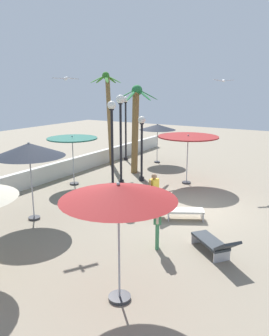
% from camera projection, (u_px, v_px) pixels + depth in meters
% --- Properties ---
extents(ground_plane, '(56.00, 56.00, 0.00)m').
position_uv_depth(ground_plane, '(194.00, 209.00, 13.88)').
color(ground_plane, gray).
extents(boundary_wall, '(25.20, 0.30, 0.90)m').
position_uv_depth(boundary_wall, '(49.00, 173.00, 17.91)').
color(boundary_wall, silver).
rests_on(boundary_wall, ground_plane).
extents(patio_umbrella_0, '(2.66, 2.66, 2.93)m').
position_uv_depth(patio_umbrella_0, '(118.00, 193.00, 7.38)').
color(patio_umbrella_0, '#333338').
rests_on(patio_umbrella_0, ground_plane).
extents(patio_umbrella_1, '(3.09, 3.09, 2.59)m').
position_uv_depth(patio_umbrella_1, '(188.00, 138.00, 17.02)').
color(patio_umbrella_1, '#333338').
rests_on(patio_umbrella_1, ground_plane).
extents(patio_umbrella_2, '(2.39, 2.39, 2.61)m').
position_uv_depth(patio_umbrella_2, '(158.00, 127.00, 21.83)').
color(patio_umbrella_2, '#333338').
rests_on(patio_umbrella_2, ground_plane).
extents(patio_umbrella_3, '(2.63, 2.63, 3.00)m').
position_uv_depth(patio_umbrella_3, '(29.00, 150.00, 12.21)').
color(patio_umbrella_3, '#333338').
rests_on(patio_umbrella_3, ground_plane).
extents(patio_umbrella_4, '(2.54, 2.54, 2.57)m').
position_uv_depth(patio_umbrella_4, '(72.00, 141.00, 16.85)').
color(patio_umbrella_4, '#333338').
rests_on(patio_umbrella_4, ground_plane).
extents(palm_tree_1, '(2.44, 2.26, 5.07)m').
position_uv_depth(palm_tree_1, '(136.00, 120.00, 19.14)').
color(palm_tree_1, brown).
rests_on(palm_tree_1, ground_plane).
extents(palm_tree_3, '(1.95, 2.02, 5.84)m').
position_uv_depth(palm_tree_3, '(109.00, 111.00, 20.71)').
color(palm_tree_3, olive).
rests_on(palm_tree_3, ground_plane).
extents(lamp_post_0, '(0.38, 0.38, 4.32)m').
position_uv_depth(lamp_post_0, '(126.00, 121.00, 22.48)').
color(lamp_post_0, black).
rests_on(lamp_post_0, ground_plane).
extents(lamp_post_1, '(0.44, 0.44, 4.58)m').
position_uv_depth(lamp_post_1, '(121.00, 125.00, 16.77)').
color(lamp_post_1, black).
rests_on(lamp_post_1, ground_plane).
extents(lamp_post_2, '(0.39, 0.39, 4.34)m').
position_uv_depth(lamp_post_2, '(112.00, 136.00, 15.45)').
color(lamp_post_2, black).
rests_on(lamp_post_2, ground_plane).
extents(lamp_post_3, '(0.39, 0.39, 3.48)m').
position_uv_depth(lamp_post_3, '(142.00, 140.00, 17.54)').
color(lamp_post_3, black).
rests_on(lamp_post_3, ground_plane).
extents(lounge_chair_0, '(1.62, 1.80, 0.84)m').
position_uv_depth(lounge_chair_0, '(215.00, 243.00, 10.00)').
color(lounge_chair_0, '#B7B7BC').
rests_on(lounge_chair_0, ground_plane).
extents(lounge_chair_1, '(1.39, 1.92, 0.84)m').
position_uv_depth(lounge_chair_1, '(179.00, 210.00, 12.74)').
color(lounge_chair_1, '#B7B7BC').
rests_on(lounge_chair_1, ground_plane).
extents(guest_0, '(0.55, 0.31, 1.61)m').
position_uv_depth(guest_0, '(154.00, 189.00, 13.36)').
color(guest_0, '#3359B2').
rests_on(guest_0, ground_plane).
extents(guest_1, '(0.51, 0.38, 1.72)m').
position_uv_depth(guest_1, '(158.00, 217.00, 10.28)').
color(guest_1, '#3F8C59').
rests_on(guest_1, ground_plane).
extents(seagull_0, '(0.67, 0.99, 0.14)m').
position_uv_depth(seagull_0, '(224.00, 81.00, 17.31)').
color(seagull_0, white).
extents(seagull_1, '(0.90, 0.69, 0.14)m').
position_uv_depth(seagull_1, '(66.00, 79.00, 12.56)').
color(seagull_1, white).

